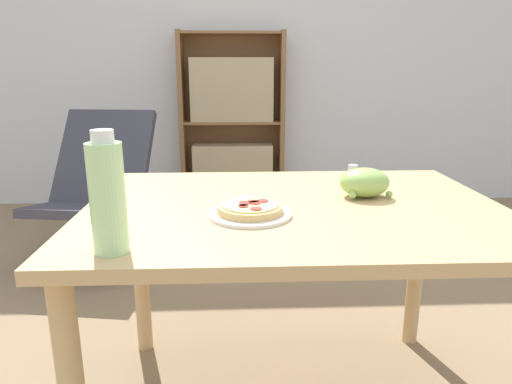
{
  "coord_description": "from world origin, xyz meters",
  "views": [
    {
      "loc": [
        -0.08,
        -1.27,
        1.13
      ],
      "look_at": [
        -0.03,
        -0.05,
        0.8
      ],
      "focal_mm": 32.0,
      "sensor_mm": 36.0,
      "label": 1
    }
  ],
  "objects": [
    {
      "name": "wall_back",
      "position": [
        0.0,
        2.62,
        1.3
      ],
      "size": [
        8.0,
        0.05,
        2.6
      ],
      "color": "silver",
      "rests_on": "ground_plane"
    },
    {
      "name": "dining_table",
      "position": [
        0.09,
        0.03,
        0.64
      ],
      "size": [
        1.24,
        0.89,
        0.74
      ],
      "color": "tan",
      "rests_on": "ground_plane"
    },
    {
      "name": "pizza_on_plate",
      "position": [
        -0.05,
        -0.08,
        0.75
      ],
      "size": [
        0.23,
        0.23,
        0.04
      ],
      "color": "white",
      "rests_on": "dining_table"
    },
    {
      "name": "grape_bunch",
      "position": [
        0.32,
        0.1,
        0.78
      ],
      "size": [
        0.16,
        0.12,
        0.09
      ],
      "color": "#93BC5B",
      "rests_on": "dining_table"
    },
    {
      "name": "drink_bottle",
      "position": [
        -0.36,
        -0.32,
        0.86
      ],
      "size": [
        0.08,
        0.08,
        0.27
      ],
      "color": "#B7EAA3",
      "rests_on": "dining_table"
    },
    {
      "name": "salt_shaker",
      "position": [
        0.33,
        0.29,
        0.77
      ],
      "size": [
        0.04,
        0.04,
        0.07
      ],
      "color": "white",
      "rests_on": "dining_table"
    },
    {
      "name": "lounge_chair_near",
      "position": [
        -0.92,
        1.35,
        0.29
      ],
      "size": [
        0.66,
        0.83,
        0.88
      ],
      "rotation": [
        0.0,
        0.0,
        -0.15
      ],
      "color": "black",
      "rests_on": "ground_plane"
    },
    {
      "name": "bookshelf",
      "position": [
        -0.11,
        2.47,
        0.65
      ],
      "size": [
        0.84,
        0.25,
        1.42
      ],
      "color": "brown",
      "rests_on": "ground_plane"
    }
  ]
}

